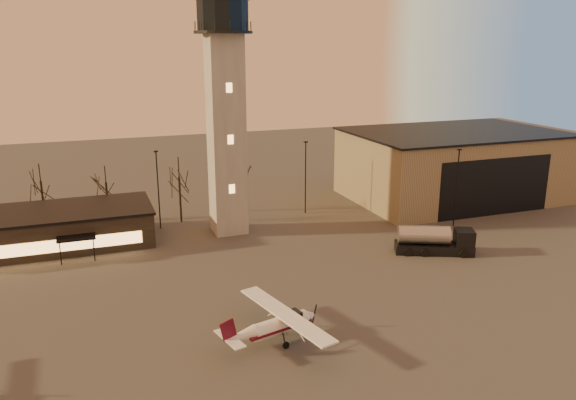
{
  "coord_description": "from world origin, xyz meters",
  "views": [
    {
      "loc": [
        -16.34,
        -35.77,
        22.84
      ],
      "look_at": [
        1.67,
        13.0,
        8.36
      ],
      "focal_mm": 35.0,
      "sensor_mm": 36.0,
      "label": 1
    }
  ],
  "objects_px": {
    "control_tower": "(225,101)",
    "cessna_front": "(281,327)",
    "hangar": "(452,165)",
    "terminal": "(40,229)",
    "fuel_truck": "(434,242)"
  },
  "relations": [
    {
      "from": "hangar",
      "to": "terminal",
      "type": "height_order",
      "value": "hangar"
    },
    {
      "from": "terminal",
      "to": "fuel_truck",
      "type": "bearing_deg",
      "value": -22.74
    },
    {
      "from": "cessna_front",
      "to": "fuel_truck",
      "type": "distance_m",
      "value": 25.78
    },
    {
      "from": "hangar",
      "to": "terminal",
      "type": "relative_size",
      "value": 1.2
    },
    {
      "from": "control_tower",
      "to": "fuel_truck",
      "type": "xyz_separation_m",
      "value": [
        19.79,
        -15.53,
        -15.06
      ]
    },
    {
      "from": "terminal",
      "to": "cessna_front",
      "type": "xyz_separation_m",
      "value": [
        19.12,
        -29.79,
        -1.06
      ]
    },
    {
      "from": "control_tower",
      "to": "terminal",
      "type": "xyz_separation_m",
      "value": [
        -21.99,
        1.98,
        -14.17
      ]
    },
    {
      "from": "control_tower",
      "to": "cessna_front",
      "type": "relative_size",
      "value": 2.82
    },
    {
      "from": "cessna_front",
      "to": "hangar",
      "type": "bearing_deg",
      "value": 25.29
    },
    {
      "from": "hangar",
      "to": "terminal",
      "type": "bearing_deg",
      "value": -178.03
    },
    {
      "from": "hangar",
      "to": "fuel_truck",
      "type": "xyz_separation_m",
      "value": [
        -16.21,
        -19.51,
        -3.89
      ]
    },
    {
      "from": "terminal",
      "to": "cessna_front",
      "type": "distance_m",
      "value": 35.42
    },
    {
      "from": "control_tower",
      "to": "fuel_truck",
      "type": "distance_m",
      "value": 29.31
    },
    {
      "from": "terminal",
      "to": "cessna_front",
      "type": "height_order",
      "value": "terminal"
    },
    {
      "from": "hangar",
      "to": "terminal",
      "type": "xyz_separation_m",
      "value": [
        -57.99,
        -2.0,
        -3.0
      ]
    }
  ]
}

